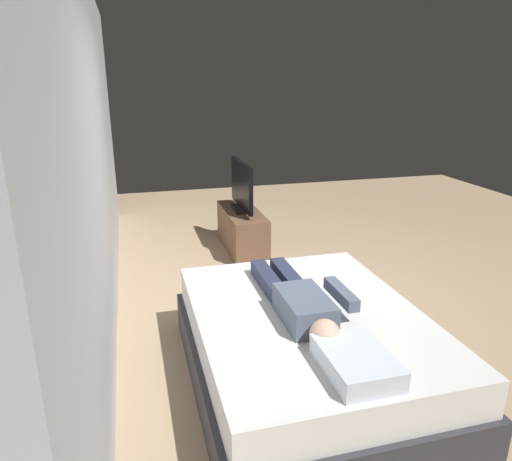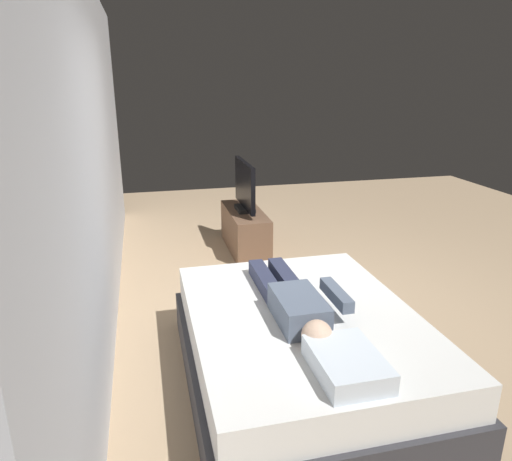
{
  "view_description": "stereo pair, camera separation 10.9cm",
  "coord_description": "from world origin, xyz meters",
  "px_view_note": "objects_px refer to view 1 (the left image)",
  "views": [
    {
      "loc": [
        -3.68,
        1.5,
        2.04
      ],
      "look_at": [
        0.29,
        0.43,
        0.69
      ],
      "focal_mm": 33.24,
      "sensor_mm": 36.0,
      "label": 1
    },
    {
      "loc": [
        -3.71,
        1.4,
        2.04
      ],
      "look_at": [
        0.29,
        0.43,
        0.69
      ],
      "focal_mm": 33.24,
      "sensor_mm": 36.0,
      "label": 2
    }
  ],
  "objects_px": {
    "tv_stand": "(242,230)",
    "pillow": "(356,362)",
    "remote": "(345,294)",
    "tv": "(242,187)",
    "person": "(299,300)",
    "bed": "(307,349)"
  },
  "relations": [
    {
      "from": "bed",
      "to": "tv",
      "type": "xyz_separation_m",
      "value": [
        2.68,
        -0.19,
        0.52
      ]
    },
    {
      "from": "bed",
      "to": "person",
      "type": "distance_m",
      "value": 0.36
    },
    {
      "from": "person",
      "to": "remote",
      "type": "distance_m",
      "value": 0.44
    },
    {
      "from": "person",
      "to": "remote",
      "type": "height_order",
      "value": "person"
    },
    {
      "from": "bed",
      "to": "person",
      "type": "bearing_deg",
      "value": 62.61
    },
    {
      "from": "tv_stand",
      "to": "pillow",
      "type": "bearing_deg",
      "value": 176.81
    },
    {
      "from": "person",
      "to": "tv_stand",
      "type": "height_order",
      "value": "person"
    },
    {
      "from": "tv",
      "to": "tv_stand",
      "type": "bearing_deg",
      "value": 180.0
    },
    {
      "from": "remote",
      "to": "tv",
      "type": "height_order",
      "value": "tv"
    },
    {
      "from": "pillow",
      "to": "remote",
      "type": "xyz_separation_m",
      "value": [
        0.87,
        -0.35,
        -0.05
      ]
    },
    {
      "from": "remote",
      "to": "person",
      "type": "bearing_deg",
      "value": 110.47
    },
    {
      "from": "remote",
      "to": "tv_stand",
      "type": "relative_size",
      "value": 0.14
    },
    {
      "from": "remote",
      "to": "tv",
      "type": "distance_m",
      "value": 2.51
    },
    {
      "from": "tv",
      "to": "pillow",
      "type": "bearing_deg",
      "value": 176.81
    },
    {
      "from": "tv",
      "to": "bed",
      "type": "bearing_deg",
      "value": 175.99
    },
    {
      "from": "person",
      "to": "tv",
      "type": "height_order",
      "value": "tv"
    },
    {
      "from": "pillow",
      "to": "person",
      "type": "distance_m",
      "value": 0.72
    },
    {
      "from": "person",
      "to": "tv",
      "type": "xyz_separation_m",
      "value": [
        2.65,
        -0.24,
        0.16
      ]
    },
    {
      "from": "pillow",
      "to": "person",
      "type": "height_order",
      "value": "person"
    },
    {
      "from": "tv_stand",
      "to": "bed",
      "type": "bearing_deg",
      "value": 175.99
    },
    {
      "from": "person",
      "to": "tv_stand",
      "type": "distance_m",
      "value": 2.69
    },
    {
      "from": "bed",
      "to": "tv",
      "type": "height_order",
      "value": "tv"
    }
  ]
}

